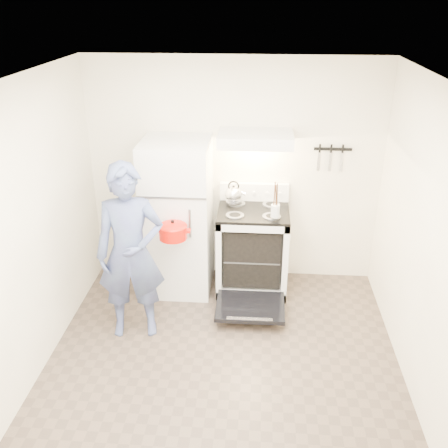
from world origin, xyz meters
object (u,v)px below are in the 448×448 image
(tea_kettle, at_px, (234,193))
(dutch_oven, at_px, (173,232))
(refrigerator, at_px, (178,217))
(person, at_px, (131,253))
(stove_body, at_px, (252,251))

(tea_kettle, xyz_separation_m, dutch_oven, (-0.56, -0.64, -0.18))
(refrigerator, xyz_separation_m, person, (-0.31, -0.87, 0.02))
(tea_kettle, height_order, dutch_oven, tea_kettle)
(stove_body, relative_size, person, 0.53)
(refrigerator, bearing_deg, stove_body, 1.77)
(person, height_order, dutch_oven, person)
(tea_kettle, xyz_separation_m, person, (-0.89, -1.03, -0.22))
(refrigerator, height_order, dutch_oven, refrigerator)
(refrigerator, xyz_separation_m, dutch_oven, (0.03, -0.48, 0.06))
(refrigerator, distance_m, dutch_oven, 0.49)
(stove_body, bearing_deg, dutch_oven, -147.00)
(refrigerator, bearing_deg, person, -109.46)
(refrigerator, xyz_separation_m, stove_body, (0.81, 0.02, -0.39))
(person, relative_size, dutch_oven, 4.97)
(stove_body, height_order, tea_kettle, tea_kettle)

